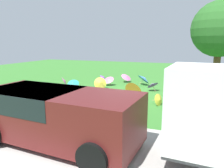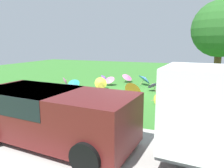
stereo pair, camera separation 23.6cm
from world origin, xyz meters
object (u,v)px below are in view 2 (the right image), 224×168
Objects in this scene: shade_tree at (221,29)px; parasol_purple_0 at (105,77)px; parasol_pink_1 at (66,81)px; parasol_yellow_2 at (158,100)px; parasol_red_0 at (183,83)px; parasol_orange_0 at (134,90)px; parasol_teal_0 at (74,83)px; parasol_yellow_5 at (103,91)px; parasol_pink_3 at (127,77)px; parasol_yellow_4 at (101,83)px; parasol_purple_1 at (153,85)px; parasol_pink_2 at (109,79)px; parasol_blue_0 at (145,78)px; parasol_blue_1 at (44,92)px; van_dark at (51,112)px; park_bench at (64,92)px.

parasol_purple_0 is (7.32, -2.75, -3.16)m from shade_tree.
parasol_pink_1 is 7.12m from parasol_yellow_2.
parasol_red_0 is 4.06m from parasol_orange_0.
parasol_yellow_5 is at bearing 149.16° from parasol_teal_0.
parasol_pink_1 is 4.44m from parasol_pink_3.
parasol_purple_1 is at bearing -167.74° from parasol_yellow_4.
parasol_pink_1 reaches higher than parasol_yellow_2.
parasol_purple_0 is 1.64m from parasol_pink_2.
parasol_blue_0 is 1.47× the size of parasol_yellow_4.
parasol_blue_0 is 5.40m from parasol_pink_1.
parasol_blue_1 is at bearing 64.75° from parasol_pink_3.
parasol_blue_1 is (8.37, 2.83, -3.19)m from shade_tree.
van_dark reaches higher than parasol_purple_0.
parasol_yellow_5 is (-2.12, 4.95, 0.14)m from parasol_purple_0.
parasol_red_0 is 5.71m from parasol_purple_0.
parasol_purple_1 is 0.97× the size of parasol_yellow_5.
parasol_pink_2 is 1.79m from parasol_pink_3.
parasol_purple_0 is 4.45m from parasol_purple_1.
parasol_orange_0 is (2.18, 3.42, 0.07)m from parasol_red_0.
parasol_red_0 is 1.23× the size of parasol_pink_1.
parasol_teal_0 is at bearing 79.18° from parasol_purple_0.
shade_tree is at bearing 178.66° from parasol_yellow_4.
parasol_red_0 is 4.75m from parasol_pink_2.
parasol_purple_1 is 1.03× the size of parasol_teal_0.
shade_tree reaches higher than parasol_yellow_4.
van_dark is 0.97× the size of shade_tree.
parasol_blue_0 is 1.87m from parasol_purple_1.
parasol_yellow_2 is (-0.85, 2.99, -0.10)m from parasol_purple_1.
parasol_blue_1 is (1.05, 5.58, -0.03)m from parasol_purple_0.
parasol_yellow_2 is at bearing 149.74° from parasol_yellow_4.
parasol_red_0 is 7.65m from parasol_pink_1.
parasol_pink_3 is 2.99m from parasol_yellow_4.
parasol_pink_3 is 4.80m from parasol_orange_0.
park_bench is 6.26m from parasol_pink_3.
park_bench is at bearing 28.18° from parasol_orange_0.
shade_tree is 5.33× the size of parasol_purple_1.
parasol_purple_0 is (5.66, -0.78, -0.08)m from parasol_red_0.
parasol_red_0 is 0.93× the size of parasol_pink_3.
parasol_pink_2 is at bearing -42.40° from parasol_yellow_2.
park_bench is 1.83× the size of parasol_teal_0.
shade_tree is at bearing -138.59° from parasol_yellow_2.
parasol_orange_0 is 1.55m from parasol_yellow_5.
parasol_orange_0 reaches higher than parasol_blue_1.
parasol_orange_0 is at bearing -27.47° from parasol_yellow_2.
parasol_yellow_5 is 1.06× the size of parasol_teal_0.
parasol_purple_1 reaches higher than parasol_yellow_2.
parasol_purple_1 is 0.93× the size of parasol_pink_3.
parasol_yellow_5 reaches higher than parasol_pink_2.
parasol_blue_1 is at bearing -48.54° from van_dark.
parasol_blue_0 is at bearing -116.20° from park_bench.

